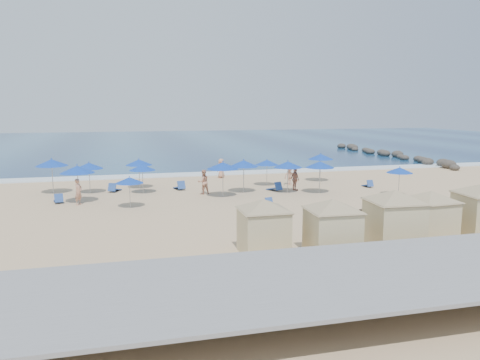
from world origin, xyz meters
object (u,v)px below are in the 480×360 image
(trash_bin, at_px, (369,217))
(cabana_1, at_px, (332,220))
(beachgoer_0, at_px, (78,192))
(cabana_3, at_px, (430,209))
(umbrella_0, at_px, (89,166))
(umbrella_1, at_px, (77,169))
(beachgoer_3, at_px, (290,175))
(umbrella_6, at_px, (223,166))
(cabana_0, at_px, (264,219))
(cabana_2, at_px, (394,211))
(umbrella_11, at_px, (400,170))
(umbrella_10, at_px, (320,165))
(umbrella_8, at_px, (288,164))
(umbrella_3, at_px, (129,180))
(umbrella_2, at_px, (142,168))
(umbrella_9, at_px, (321,157))
(rock_jetty, at_px, (389,154))
(beachgoer_4, at_px, (221,168))
(umbrella_5, at_px, (244,163))
(beachgoer_2, at_px, (295,179))
(umbrella_4, at_px, (139,162))
(umbrella_7, at_px, (267,162))
(beachgoer_1, at_px, (203,182))
(umbrella_12, at_px, (52,163))

(trash_bin, bearing_deg, cabana_1, -156.48)
(beachgoer_0, bearing_deg, cabana_3, -95.89)
(umbrella_0, height_order, umbrella_1, umbrella_1)
(beachgoer_3, bearing_deg, umbrella_6, -164.30)
(cabana_3, height_order, beachgoer_0, cabana_3)
(cabana_0, bearing_deg, cabana_2, -5.81)
(trash_bin, relative_size, beachgoer_3, 0.50)
(umbrella_11, bearing_deg, umbrella_10, 155.11)
(umbrella_6, xyz_separation_m, umbrella_8, (5.04, 0.47, -0.13))
(cabana_1, bearing_deg, cabana_2, 6.33)
(umbrella_6, height_order, umbrella_10, umbrella_6)
(umbrella_0, distance_m, umbrella_3, 6.48)
(umbrella_2, distance_m, umbrella_9, 15.17)
(umbrella_10, bearing_deg, cabana_0, -123.02)
(umbrella_3, bearing_deg, umbrella_9, 23.13)
(umbrella_0, bearing_deg, umbrella_11, -16.75)
(trash_bin, relative_size, umbrella_1, 0.30)
(umbrella_9, relative_size, beachgoer_0, 1.43)
(umbrella_11, bearing_deg, rock_jetty, 59.42)
(umbrella_6, bearing_deg, trash_bin, -57.16)
(cabana_0, height_order, beachgoer_4, cabana_0)
(umbrella_0, bearing_deg, umbrella_3, -64.79)
(cabana_1, xyz_separation_m, umbrella_3, (-8.20, 12.01, 0.21))
(umbrella_1, height_order, umbrella_9, umbrella_1)
(cabana_1, xyz_separation_m, beachgoer_3, (4.70, 17.83, -0.78))
(umbrella_5, bearing_deg, cabana_2, -78.48)
(beachgoer_0, relative_size, beachgoer_2, 0.98)
(umbrella_8, distance_m, umbrella_11, 7.98)
(umbrella_6, xyz_separation_m, beachgoer_4, (1.78, 8.93, -1.38))
(cabana_3, distance_m, umbrella_0, 23.64)
(rock_jetty, bearing_deg, umbrella_4, -153.73)
(cabana_1, height_order, umbrella_7, cabana_1)
(beachgoer_2, height_order, beachgoer_4, beachgoer_2)
(cabana_3, bearing_deg, umbrella_0, 133.98)
(cabana_3, xyz_separation_m, umbrella_1, (-16.94, 13.58, 0.72))
(cabana_1, relative_size, umbrella_2, 1.96)
(cabana_2, xyz_separation_m, umbrella_3, (-11.40, 11.66, 0.09))
(umbrella_3, distance_m, beachgoer_4, 13.75)
(cabana_1, relative_size, umbrella_1, 1.68)
(cabana_1, bearing_deg, trash_bin, 46.06)
(beachgoer_1, distance_m, beachgoer_4, 7.98)
(umbrella_5, height_order, umbrella_11, umbrella_5)
(umbrella_10, relative_size, umbrella_12, 0.93)
(umbrella_6, bearing_deg, umbrella_10, -2.33)
(umbrella_4, distance_m, umbrella_12, 6.32)
(cabana_2, bearing_deg, trash_bin, 74.19)
(umbrella_1, relative_size, umbrella_2, 1.17)
(umbrella_9, bearing_deg, beachgoer_2, -135.51)
(beachgoer_0, bearing_deg, umbrella_5, -50.65)
(umbrella_12, bearing_deg, cabana_3, -42.73)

